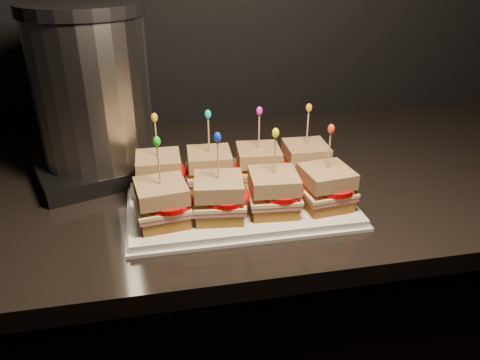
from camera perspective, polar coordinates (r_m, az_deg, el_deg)
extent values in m
cube|color=black|center=(1.32, 3.44, -18.64)|extent=(2.29, 0.68, 0.91)
cube|color=black|center=(1.03, 4.15, 0.19)|extent=(2.33, 0.72, 0.04)
cube|color=white|center=(0.88, 0.00, -2.67)|extent=(0.41, 0.25, 0.02)
cube|color=white|center=(0.89, 0.00, -3.00)|extent=(0.42, 0.26, 0.01)
cube|color=brown|center=(0.91, -9.70, -0.64)|extent=(0.08, 0.08, 0.02)
cube|color=#B15B50|center=(0.91, -9.77, 0.21)|extent=(0.09, 0.09, 0.01)
cube|color=beige|center=(0.90, -9.80, 0.61)|extent=(0.09, 0.09, 0.01)
cylinder|color=#C80507|center=(0.89, -9.06, 0.94)|extent=(0.08, 0.08, 0.01)
cube|color=brown|center=(0.89, -9.93, 2.11)|extent=(0.08, 0.08, 0.03)
cylinder|color=tan|center=(0.87, -10.15, 4.72)|extent=(0.00, 0.00, 0.09)
ellipsoid|color=gold|center=(0.86, -10.39, 7.51)|extent=(0.01, 0.01, 0.02)
cube|color=brown|center=(0.92, -3.67, -0.11)|extent=(0.08, 0.08, 0.02)
cube|color=#B15B50|center=(0.91, -3.69, 0.74)|extent=(0.09, 0.09, 0.01)
cube|color=beige|center=(0.91, -3.71, 1.14)|extent=(0.09, 0.09, 0.01)
cylinder|color=#C80507|center=(0.90, -2.91, 1.47)|extent=(0.08, 0.08, 0.01)
cube|color=brown|center=(0.90, -3.75, 2.63)|extent=(0.09, 0.09, 0.03)
cylinder|color=tan|center=(0.88, -3.84, 5.24)|extent=(0.00, 0.00, 0.09)
ellipsoid|color=#13B9A8|center=(0.86, -3.93, 8.02)|extent=(0.01, 0.01, 0.02)
cube|color=brown|center=(0.93, 2.23, 0.41)|extent=(0.09, 0.09, 0.02)
cube|color=#B15B50|center=(0.93, 2.24, 1.25)|extent=(0.10, 0.09, 0.01)
cube|color=beige|center=(0.92, 2.25, 1.64)|extent=(0.10, 0.09, 0.01)
cylinder|color=#C80507|center=(0.92, 3.07, 1.97)|extent=(0.08, 0.08, 0.01)
cube|color=brown|center=(0.91, 2.28, 3.12)|extent=(0.09, 0.09, 0.03)
cylinder|color=tan|center=(0.90, 2.33, 5.69)|extent=(0.00, 0.00, 0.09)
ellipsoid|color=#D818B7|center=(0.88, 2.38, 8.42)|extent=(0.01, 0.01, 0.02)
cube|color=brown|center=(0.96, 7.87, 0.91)|extent=(0.08, 0.08, 0.02)
cube|color=#B15B50|center=(0.95, 7.93, 1.73)|extent=(0.09, 0.09, 0.01)
cube|color=beige|center=(0.95, 7.95, 2.11)|extent=(0.09, 0.09, 0.01)
cylinder|color=#C80507|center=(0.94, 8.78, 2.43)|extent=(0.08, 0.08, 0.01)
cube|color=brown|center=(0.94, 8.05, 3.55)|extent=(0.08, 0.08, 0.03)
cylinder|color=tan|center=(0.92, 8.22, 6.05)|extent=(0.00, 0.00, 0.09)
ellipsoid|color=orange|center=(0.91, 8.41, 8.71)|extent=(0.01, 0.01, 0.02)
cube|color=brown|center=(0.81, -9.34, -4.34)|extent=(0.09, 0.09, 0.02)
cube|color=#B15B50|center=(0.80, -9.42, -3.42)|extent=(0.10, 0.10, 0.01)
cube|color=beige|center=(0.80, -9.46, -2.98)|extent=(0.10, 0.10, 0.01)
cylinder|color=#C80507|center=(0.79, -8.61, -2.65)|extent=(0.08, 0.08, 0.01)
cube|color=brown|center=(0.79, -9.60, -1.34)|extent=(0.09, 0.09, 0.03)
cylinder|color=tan|center=(0.77, -9.84, 1.55)|extent=(0.00, 0.00, 0.09)
ellipsoid|color=#1EBD13|center=(0.75, -10.11, 4.66)|extent=(0.01, 0.01, 0.02)
cube|color=brown|center=(0.82, -2.55, -3.72)|extent=(0.09, 0.09, 0.02)
cube|color=#B15B50|center=(0.81, -2.57, -2.79)|extent=(0.10, 0.09, 0.01)
cube|color=beige|center=(0.81, -2.58, -2.36)|extent=(0.10, 0.10, 0.01)
cylinder|color=#C80507|center=(0.80, -1.67, -2.02)|extent=(0.08, 0.08, 0.01)
cube|color=brown|center=(0.79, -2.62, -0.73)|extent=(0.09, 0.09, 0.03)
cylinder|color=tan|center=(0.77, -2.69, 2.16)|extent=(0.00, 0.00, 0.09)
ellipsoid|color=#0732CD|center=(0.76, -2.76, 5.26)|extent=(0.01, 0.01, 0.02)
cube|color=brown|center=(0.83, 4.04, -3.06)|extent=(0.09, 0.09, 0.02)
cube|color=#B15B50|center=(0.83, 4.07, -2.15)|extent=(0.09, 0.09, 0.01)
cube|color=beige|center=(0.82, 4.09, -1.72)|extent=(0.10, 0.09, 0.01)
cylinder|color=#C80507|center=(0.82, 5.03, -1.38)|extent=(0.08, 0.08, 0.01)
cube|color=brown|center=(0.81, 4.15, -0.11)|extent=(0.09, 0.09, 0.03)
cylinder|color=tan|center=(0.79, 4.25, 2.72)|extent=(0.00, 0.00, 0.09)
ellipsoid|color=#E0E70E|center=(0.78, 4.36, 5.76)|extent=(0.01, 0.01, 0.02)
cube|color=brown|center=(0.86, 10.27, -2.40)|extent=(0.09, 0.09, 0.02)
cube|color=#B15B50|center=(0.85, 10.35, -1.51)|extent=(0.10, 0.09, 0.01)
cube|color=beige|center=(0.85, 10.39, -1.10)|extent=(0.10, 0.10, 0.01)
cylinder|color=#C80507|center=(0.85, 11.33, -0.76)|extent=(0.08, 0.08, 0.01)
cube|color=brown|center=(0.84, 10.54, 0.46)|extent=(0.09, 0.09, 0.03)
cylinder|color=tan|center=(0.82, 10.79, 3.21)|extent=(0.00, 0.00, 0.09)
ellipsoid|color=red|center=(0.81, 11.06, 6.14)|extent=(0.01, 0.01, 0.02)
cube|color=#262628|center=(1.05, -16.31, 1.80)|extent=(0.33, 0.30, 0.03)
cylinder|color=silver|center=(1.00, -17.52, 10.30)|extent=(0.22, 0.22, 0.29)
cylinder|color=#262628|center=(0.97, -18.85, 19.21)|extent=(0.24, 0.24, 0.02)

